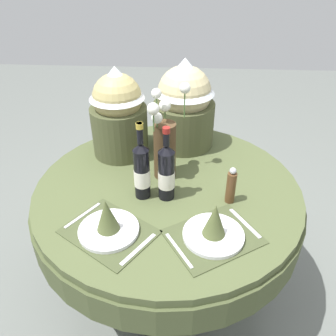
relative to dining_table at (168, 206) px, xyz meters
name	(u,v)px	position (x,y,z in m)	size (l,w,h in m)	color
ground	(168,285)	(0.00, 0.00, -0.61)	(8.00, 8.00, 0.00)	slate
dining_table	(168,206)	(0.00, 0.00, 0.00)	(1.26, 1.26, 0.73)	#4C5633
place_setting_left	(108,223)	(-0.21, -0.32, 0.17)	(0.43, 0.40, 0.16)	#41492B
place_setting_right	(214,228)	(0.20, -0.32, 0.17)	(0.43, 0.40, 0.16)	#41492B
flower_vase	(165,143)	(-0.02, 0.09, 0.31)	(0.18, 0.19, 0.45)	#47331E
wine_bottle_left	(167,172)	(0.00, -0.08, 0.26)	(0.07, 0.07, 0.35)	black
wine_bottle_centre	(142,170)	(-0.11, -0.08, 0.26)	(0.07, 0.07, 0.36)	black
pepper_mill	(231,186)	(0.28, -0.09, 0.21)	(0.04, 0.04, 0.18)	brown
gift_tub_back_left	(118,109)	(-0.27, 0.29, 0.38)	(0.29, 0.29, 0.47)	#474C2D
gift_tub_back_centre	(184,101)	(0.06, 0.41, 0.38)	(0.33, 0.33, 0.48)	#474C2D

